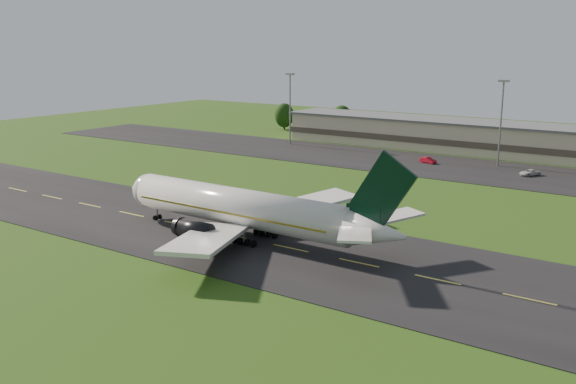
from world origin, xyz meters
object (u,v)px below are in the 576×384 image
Objects in this scene: service_vehicle_c at (530,173)px; light_mast_centre at (501,113)px; service_vehicle_a at (384,158)px; service_vehicle_b at (428,160)px; airliner at (243,209)px; light_mast_west at (290,100)px; terminal at (523,142)px.

light_mast_centre is at bearing 171.13° from service_vehicle_c.
service_vehicle_a is 0.72× the size of service_vehicle_c.
service_vehicle_a is 10.84m from service_vehicle_b.
airliner is at bearing -70.03° from service_vehicle_a.
service_vehicle_b is at bearing 91.67° from airliner.
light_mast_west is at bearing 99.22° from service_vehicle_b.
service_vehicle_a is at bearing -14.55° from light_mast_west.
airliner is 72.19m from service_vehicle_a.
service_vehicle_b is (44.85, -5.90, -11.93)m from light_mast_west.
light_mast_centre is 20.17m from service_vehicle_b.
light_mast_centre reaches higher than service_vehicle_b.
light_mast_west reaches higher than airliner.
service_vehicle_c is at bearing -6.15° from light_mast_west.
light_mast_west is 70.72m from service_vehicle_c.
service_vehicle_c reaches higher than service_vehicle_a.
light_mast_west and light_mast_centre have the same top height.
light_mast_centre is 29.63m from service_vehicle_a.
service_vehicle_a is 34.89m from service_vehicle_c.
light_mast_centre is at bearing 29.63° from service_vehicle_a.
service_vehicle_b is (-16.56, -22.08, -3.18)m from terminal.
terminal is 7.13× the size of light_mast_centre.
airliner is 10.62× the size of service_vehicle_c.
light_mast_west is 4.72× the size of service_vehicle_b.
terminal reaches higher than service_vehicle_c.
service_vehicle_c is (22.81, 72.54, -3.89)m from airliner.
terminal is 30.06× the size of service_vehicle_c.
light_mast_west is at bearing -165.24° from terminal.
service_vehicle_c is at bearing 12.77° from service_vehicle_a.
light_mast_west is at bearing 180.00° from light_mast_centre.
light_mast_centre reaches higher than service_vehicle_a.
service_vehicle_a is 0.80× the size of service_vehicle_b.
terminal is at bearing 14.76° from light_mast_west.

